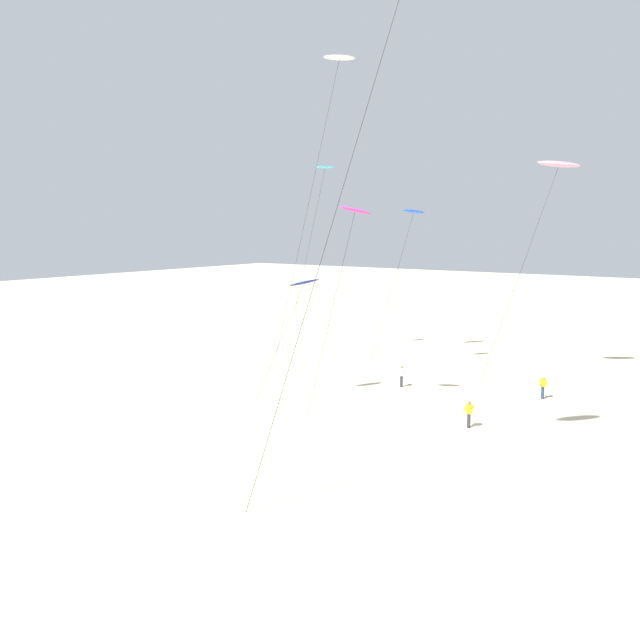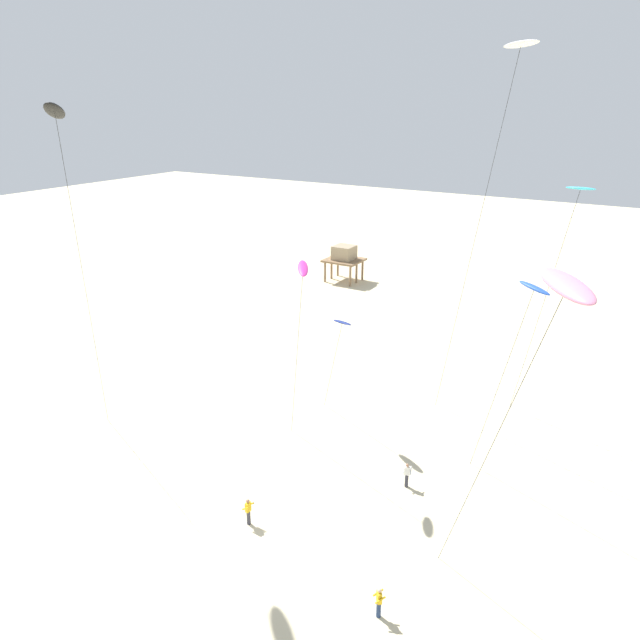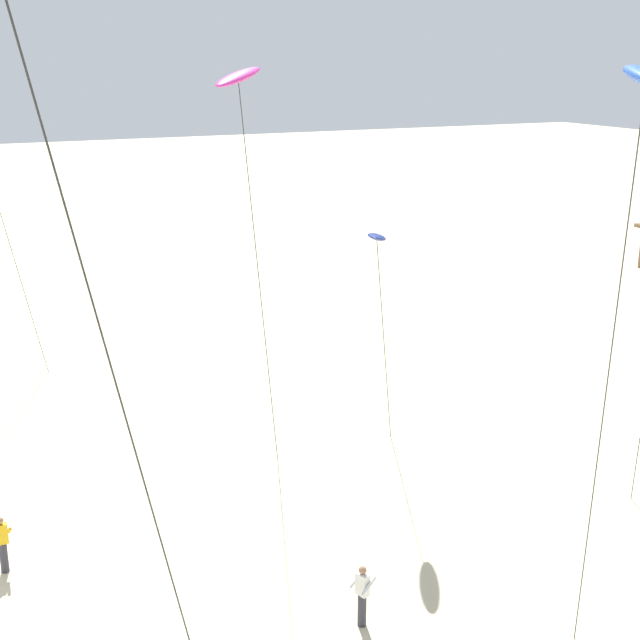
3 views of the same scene
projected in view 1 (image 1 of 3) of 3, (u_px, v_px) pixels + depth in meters
name	position (u px, v px, depth m)	size (l,w,h in m)	color
ground_plane	(519.00, 430.00, 36.39)	(260.00, 260.00, 0.00)	beige
kite_pink	(559.00, 165.00, 46.02)	(6.06, 5.49, 17.19)	pink
kite_white	(338.00, 63.00, 48.64)	(5.78, 4.77, 25.73)	white
kite_navy	(304.00, 284.00, 41.86)	(3.87, 3.10, 8.61)	navy
kite_magenta	(354.00, 213.00, 38.42)	(3.27, 3.03, 13.45)	#D8339E
kite_cyan	(324.00, 172.00, 55.00)	(4.02, 3.10, 17.61)	#33BFE0
kite_blue	(413.00, 213.00, 50.18)	(4.02, 3.25, 13.65)	blue
kite_flyer_nearest	(401.00, 375.00, 46.30)	(0.66, 0.64, 1.67)	#33333D
kite_flyer_middle	(469.00, 413.00, 36.78)	(0.51, 0.54, 1.67)	#33333D
kite_flyer_furthest	(543.00, 386.00, 43.05)	(0.72, 0.73, 1.67)	navy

